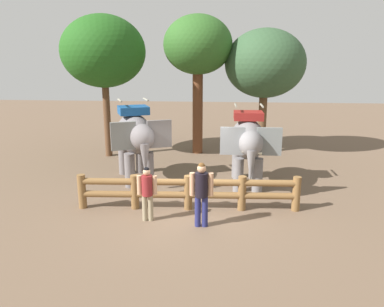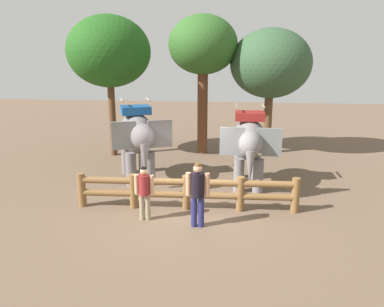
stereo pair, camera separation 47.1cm
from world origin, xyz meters
name	(u,v)px [view 1 (the left image)]	position (x,y,z in m)	size (l,w,h in m)	color
ground_plane	(188,212)	(0.00, 0.00, 0.00)	(60.00, 60.00, 0.00)	brown
log_fence	(188,190)	(0.00, 0.20, 0.60)	(6.64, 0.60, 1.05)	brown
elephant_near_left	(135,136)	(-2.16, 2.70, 1.69)	(2.64, 3.57, 3.01)	slate
elephant_center	(248,142)	(1.86, 2.48, 1.62)	(1.92, 3.34, 2.88)	slate
tourist_woman_in_black	(201,190)	(0.47, -0.95, 1.03)	(0.63, 0.36, 1.78)	navy
tourist_man_in_blue	(147,190)	(-1.04, -0.71, 0.90)	(0.55, 0.32, 1.56)	gray
tree_far_left	(198,47)	(-0.24, 7.24, 4.95)	(3.14, 3.14, 6.39)	brown
tree_back_center	(265,64)	(2.84, 7.58, 4.19)	(3.70, 3.70, 5.80)	brown
tree_far_right	(103,52)	(-4.34, 6.28, 4.72)	(3.71, 3.71, 6.32)	brown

